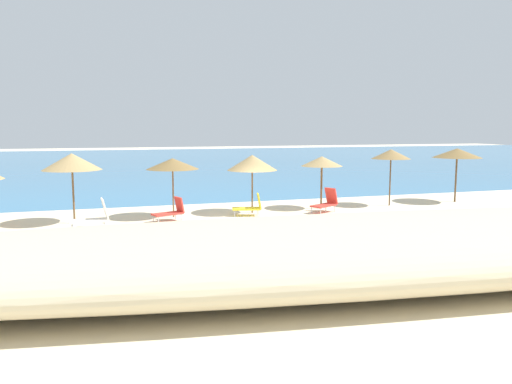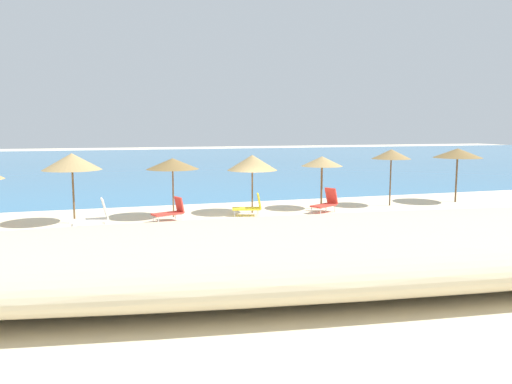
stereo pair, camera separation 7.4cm
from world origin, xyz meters
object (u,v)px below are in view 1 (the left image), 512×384
object	(u,v)px
beach_umbrella_3	(173,164)
beach_umbrella_6	(391,154)
lounge_chair_0	(326,202)
lounge_chair_1	(94,217)
lounge_chair_4	(171,211)
beach_umbrella_2	(72,162)
beach_umbrella_5	(322,161)
lounge_chair_2	(250,206)
beach_umbrella_4	(252,163)
beach_umbrella_7	(457,153)

from	to	relation	value
beach_umbrella_3	beach_umbrella_6	size ratio (longest dim) A/B	0.91
lounge_chair_0	lounge_chair_1	xyz separation A→B (m)	(-10.21, -0.83, 0.01)
lounge_chair_0	lounge_chair_4	world-z (taller)	lounge_chair_0
beach_umbrella_2	beach_umbrella_3	distance (m)	4.09
beach_umbrella_5	lounge_chair_4	distance (m)	7.70
lounge_chair_2	lounge_chair_4	distance (m)	3.55
lounge_chair_1	lounge_chair_4	world-z (taller)	lounge_chair_1
beach_umbrella_3	beach_umbrella_5	distance (m)	7.15
beach_umbrella_2	beach_umbrella_4	xyz separation A→B (m)	(7.68, 0.26, -0.22)
lounge_chair_4	beach_umbrella_6	bearing A→B (deg)	-104.30
lounge_chair_2	beach_umbrella_5	bearing A→B (deg)	-63.59
beach_umbrella_6	lounge_chair_0	xyz separation A→B (m)	(-3.91, -0.91, -2.11)
beach_umbrella_2	lounge_chair_4	size ratio (longest dim) A/B	2.04
beach_umbrella_3	lounge_chair_0	world-z (taller)	beach_umbrella_3
beach_umbrella_5	lounge_chair_0	world-z (taller)	beach_umbrella_5
beach_umbrella_7	beach_umbrella_4	bearing A→B (deg)	-179.46
beach_umbrella_3	lounge_chair_2	bearing A→B (deg)	-11.66
lounge_chair_0	beach_umbrella_4	bearing A→B (deg)	47.27
lounge_chair_1	lounge_chair_2	xyz separation A→B (m)	(6.60, 0.95, -0.05)
beach_umbrella_6	lounge_chair_2	distance (m)	7.87
beach_umbrella_4	lounge_chair_0	distance (m)	3.88
beach_umbrella_4	lounge_chair_0	bearing A→B (deg)	-14.30
lounge_chair_2	lounge_chair_4	world-z (taller)	same
beach_umbrella_2	lounge_chair_1	world-z (taller)	beach_umbrella_2
beach_umbrella_2	lounge_chair_0	bearing A→B (deg)	-3.01
beach_umbrella_3	beach_umbrella_7	world-z (taller)	beach_umbrella_7
beach_umbrella_7	lounge_chair_1	xyz separation A→B (m)	(-18.08, -1.78, -2.09)
beach_umbrella_4	beach_umbrella_5	world-z (taller)	beach_umbrella_4
beach_umbrella_6	lounge_chair_2	xyz separation A→B (m)	(-7.53, -0.79, -2.15)
beach_umbrella_2	beach_umbrella_7	distance (m)	18.86
lounge_chair_1	beach_umbrella_6	bearing A→B (deg)	-88.52
beach_umbrella_6	beach_umbrella_7	size ratio (longest dim) A/B	1.00
beach_umbrella_5	beach_umbrella_2	bearing A→B (deg)	-177.60
beach_umbrella_6	lounge_chair_2	size ratio (longest dim) A/B	2.05
beach_umbrella_2	beach_umbrella_6	bearing A→B (deg)	1.29
beach_umbrella_4	lounge_chair_0	world-z (taller)	beach_umbrella_4
beach_umbrella_3	lounge_chair_0	xyz separation A→B (m)	(6.91, -0.81, -1.87)
beach_umbrella_2	lounge_chair_4	bearing A→B (deg)	-10.93
beach_umbrella_7	beach_umbrella_6	bearing A→B (deg)	-179.51
beach_umbrella_6	lounge_chair_4	xyz separation A→B (m)	(-11.06, -1.08, -2.14)
beach_umbrella_2	lounge_chair_1	size ratio (longest dim) A/B	1.90
beach_umbrella_4	lounge_chair_0	size ratio (longest dim) A/B	1.77
beach_umbrella_2	lounge_chair_2	world-z (taller)	beach_umbrella_2
beach_umbrella_3	beach_umbrella_6	xyz separation A→B (m)	(10.83, 0.11, 0.24)
beach_umbrella_6	lounge_chair_0	bearing A→B (deg)	-166.86
lounge_chair_2	lounge_chair_4	bearing A→B (deg)	107.55
beach_umbrella_2	beach_umbrella_3	bearing A→B (deg)	3.20
lounge_chair_1	lounge_chair_4	bearing A→B (deg)	-83.30
beach_umbrella_2	beach_umbrella_7	size ratio (longest dim) A/B	1.02
beach_umbrella_5	beach_umbrella_6	size ratio (longest dim) A/B	0.90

